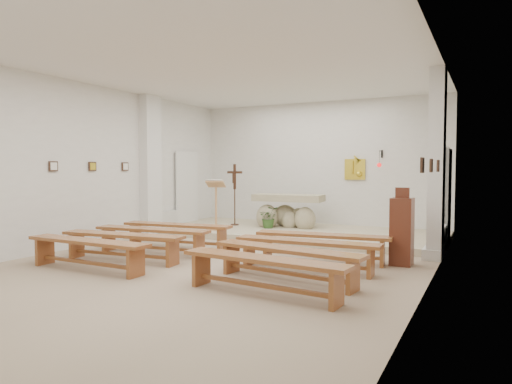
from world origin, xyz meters
The scene contains 31 objects.
ground centered at (0.00, 0.00, 0.00)m, with size 7.00×10.00×0.00m, color tan.
wall_left centered at (-3.49, 0.00, 1.75)m, with size 0.02×10.00×3.50m, color white.
wall_right centered at (3.49, 0.00, 1.75)m, with size 0.02×10.00×3.50m, color white.
wall_back centered at (0.00, 4.99, 1.75)m, with size 7.00×0.02×3.50m, color white.
ceiling centered at (0.00, 0.00, 3.49)m, with size 7.00×10.00×0.02m, color silver.
sanctuary_platform centered at (0.00, 3.50, 0.07)m, with size 6.98×3.00×0.15m, color beige.
pilaster_left centered at (-3.37, 2.00, 1.75)m, with size 0.26×0.55×3.50m, color white.
pilaster_right centered at (3.37, 2.00, 1.75)m, with size 0.26×0.55×3.50m, color white.
gold_wall_relief centered at (1.05, 4.96, 1.65)m, with size 0.55×0.04×0.55m, color gold.
sanctuary_lamp centered at (1.75, 4.71, 1.81)m, with size 0.11×0.36×0.44m.
station_frame_left_front centered at (-3.47, -0.80, 1.72)m, with size 0.03×0.20×0.20m, color #3A2519.
station_frame_left_mid centered at (-3.47, 0.20, 1.72)m, with size 0.03×0.20×0.20m, color #3A2519.
station_frame_left_rear centered at (-3.47, 1.20, 1.72)m, with size 0.03×0.20×0.20m, color #3A2519.
station_frame_right_front centered at (3.47, -0.80, 1.72)m, with size 0.03×0.20×0.20m, color #3A2519.
station_frame_right_mid centered at (3.47, 0.20, 1.72)m, with size 0.03×0.20×0.20m, color #3A2519.
station_frame_right_rear centered at (3.47, 1.20, 1.72)m, with size 0.03×0.20×0.20m, color #3A2519.
radiator_left centered at (-3.43, 2.70, 0.27)m, with size 0.10×0.85×0.52m, color silver.
radiator_right centered at (3.43, 2.70, 0.27)m, with size 0.10×0.85×0.52m, color silver.
altar centered at (-0.43, 3.89, 0.51)m, with size 1.86×0.87×0.93m.
lectern centered at (-1.79, 2.56, 0.77)m, with size 0.53×0.49×1.26m.
crucifix_stand centered at (-1.84, 3.59, 1.10)m, with size 0.49×0.22×1.64m.
potted_plant centered at (-0.76, 3.46, 0.43)m, with size 0.50×0.43×0.55m, color #2F5522.
donation_pedestal centered at (2.91, 1.11, 0.59)m, with size 0.37×0.37×1.35m.
bench_left_front centered at (-1.61, 0.73, 0.38)m, with size 2.43×0.67×0.51m.
bench_right_front centered at (1.61, 0.73, 0.38)m, with size 2.43×0.68×0.51m.
bench_left_second centered at (-1.61, -0.07, 0.38)m, with size 2.43×0.64×0.51m.
bench_right_second centered at (1.61, -0.07, 0.38)m, with size 2.42×0.49×0.51m.
bench_left_third centered at (-1.61, -0.87, 0.38)m, with size 2.43×0.65×0.51m.
bench_right_third centered at (1.61, -0.87, 0.38)m, with size 2.44×0.71×0.51m.
bench_left_fourth centered at (-1.61, -1.68, 0.38)m, with size 2.41×0.39×0.51m.
bench_right_fourth centered at (1.61, -1.68, 0.38)m, with size 2.43×0.59×0.51m.
Camera 1 is at (4.25, -7.01, 1.68)m, focal length 32.00 mm.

